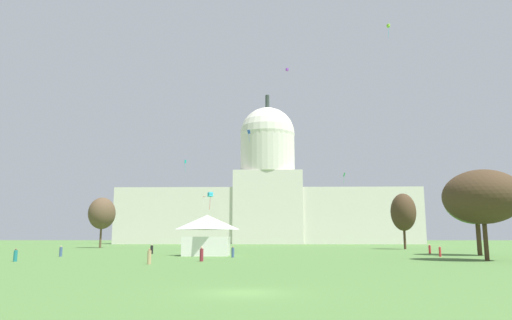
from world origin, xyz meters
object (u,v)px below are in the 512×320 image
Objects in this scene: person_teal_near_tree_east at (15,256)px; event_tent at (207,235)px; person_denim_near_tree_west at (61,252)px; person_red_near_tent at (440,252)px; tree_east_mid at (403,212)px; kite_blue_high at (249,133)px; person_red_front_center at (430,249)px; person_black_back_right at (152,250)px; person_tan_front_right at (149,257)px; kite_red_low at (203,198)px; person_denim_mid_right at (233,252)px; capitol_building at (268,198)px; kite_lime_high at (388,26)px; tree_east_far at (482,197)px; kite_violet_high at (287,70)px; kite_turquoise_mid at (185,163)px; tree_west_mid at (102,213)px; kite_cyan_low at (210,195)px; tree_east_near at (476,198)px; person_maroon_back_left at (202,255)px; kite_green_mid at (344,176)px.

event_tent is at bearing 86.17° from person_teal_near_tree_east.
person_red_near_tent is at bearing -30.84° from person_denim_near_tree_west.
kite_blue_high is (-38.92, 33.74, 27.71)m from tree_east_mid.
person_red_front_center is 65.05m from person_teal_near_tree_east.
person_black_back_right reaches higher than person_red_near_tent.
person_tan_front_right is 0.62× the size of kite_red_low.
capitol_building is at bearing -143.40° from person_denim_mid_right.
capitol_building is at bearing 44.87° from person_denim_near_tree_west.
person_red_front_center is at bearing -133.27° from kite_lime_high.
kite_red_low is at bearing -0.71° from person_red_near_tent.
tree_east_far is at bearing -11.14° from kite_blue_high.
person_denim_mid_right is at bearing 63.96° from kite_violet_high.
person_red_near_tent is (38.36, 19.98, -0.02)m from person_tan_front_right.
tree_east_far is at bearing 127.34° from kite_turquoise_mid.
tree_west_mid is 8.20× the size of person_red_front_center.
capitol_building is 34.49m from kite_red_low.
tree_west_mid is at bearing 26.06° from person_red_near_tent.
tree_east_far is 57.72m from person_teal_near_tree_east.
kite_red_low is at bearing -52.03° from person_tan_front_right.
kite_lime_high reaches higher than tree_west_mid.
person_red_near_tent is (55.73, 14.94, 0.04)m from person_teal_near_tree_east.
person_denim_near_tree_west is 0.36× the size of kite_cyan_low.
person_tan_front_right is at bearing -126.15° from tree_east_mid.
tree_west_mid is 8.82× the size of person_teal_near_tree_east.
person_red_front_center is at bearing -98.40° from tree_east_mid.
tree_east_near reaches higher than event_tent.
person_maroon_back_left is (4.80, 5.96, 0.04)m from person_tan_front_right.
capitol_building is at bearing -131.09° from kite_cyan_low.
event_tent is 0.57× the size of tree_east_far.
person_red_near_tent is 90.26m from kite_turquoise_mid.
tree_east_near is 93.56m from kite_violet_high.
kite_lime_high is at bearing 97.77° from tree_east_mid.
tree_east_near reaches higher than tree_east_far.
person_tan_front_right is at bearing 174.14° from kite_green_mid.
person_maroon_back_left is at bearing 63.14° from kite_violet_high.
person_red_front_center is at bearing 121.49° from tree_east_near.
person_teal_near_tree_east is 61.80m from kite_cyan_low.
capitol_building reaches higher than person_tan_front_right.
tree_east_mid is 7.56× the size of person_maroon_back_left.
capitol_building is 120.89m from person_red_front_center.
person_red_near_tent is at bearing -5.80° from event_tent.
kite_green_mid is at bearing 26.90° from person_denim_near_tree_west.
person_red_near_tent is at bearing 59.47° from person_teal_near_tree_east.
capitol_building is 17.38× the size of event_tent.
tree_west_mid is 70.81m from person_denim_mid_right.
person_maroon_back_left is at bearing 23.77° from person_denim_mid_right.
kite_blue_high is 39.14m from kite_red_low.
tree_east_mid is 7.99× the size of person_tan_front_right.
kite_cyan_low is at bearing -18.67° from person_maroon_back_left.
event_tent is 12.83m from person_black_back_right.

